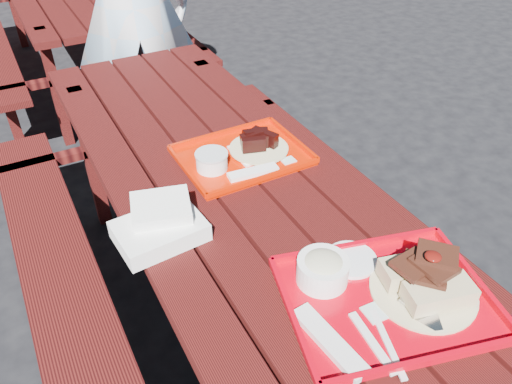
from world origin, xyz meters
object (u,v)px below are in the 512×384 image
picnic_table_near (235,229)px  near_tray (383,285)px  far_tray (241,155)px  person (131,2)px  picnic_table_far (66,8)px

picnic_table_near → near_tray: size_ratio=4.21×
far_tray → person: person is taller
picnic_table_near → picnic_table_far: size_ratio=1.00×
picnic_table_near → picnic_table_far: same height
far_tray → picnic_table_far: bearing=91.8°
far_tray → person: bearing=87.8°
picnic_table_near → person: bearing=84.7°
picnic_table_far → near_tray: bearing=-88.1°
near_tray → far_tray: size_ratio=1.33×
picnic_table_far → person: person is taller
far_tray → picnic_table_near: bearing=-126.6°
person → picnic_table_far: bearing=-72.3°
picnic_table_near → far_tray: size_ratio=5.58×
near_tray → person: (0.02, 2.06, 0.14)m
picnic_table_far → picnic_table_near: bearing=-90.0°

